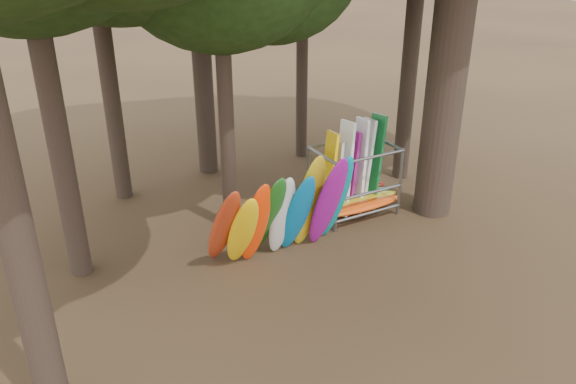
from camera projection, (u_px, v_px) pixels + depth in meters
ground at (325, 261)px, 14.42m from camera, size 120.00×120.00×0.00m
lake at (33, 9)px, 61.99m from camera, size 160.00×160.00×0.00m
kayak_row at (284, 214)px, 13.93m from camera, size 3.79×2.10×3.00m
storage_rack at (353, 183)px, 16.53m from camera, size 3.20×1.57×2.88m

